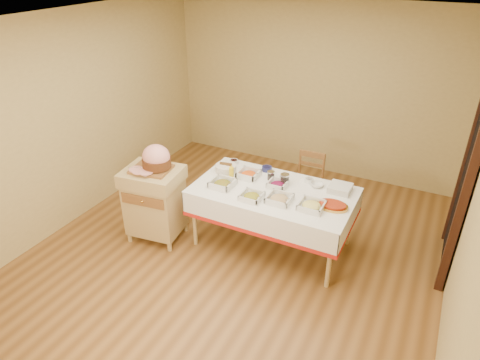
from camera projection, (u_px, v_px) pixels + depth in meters
name	position (u px, v px, depth m)	size (l,w,h in m)	color
room_shell	(238.00, 152.00, 4.49)	(5.00, 5.00, 5.00)	brown
doorway	(468.00, 176.00, 4.41)	(0.09, 1.10, 2.20)	black
dining_table	(273.00, 202.00, 4.94)	(1.82, 1.02, 0.76)	tan
butcher_cart	(155.00, 200.00, 5.12)	(0.72, 0.62, 0.93)	tan
dining_chair	(308.00, 183.00, 5.68)	(0.39, 0.37, 0.84)	brown
ham_on_board	(156.00, 160.00, 4.88)	(0.47, 0.44, 0.31)	brown
serving_dish_a	(222.00, 184.00, 4.92)	(0.26, 0.26, 0.11)	silver
serving_dish_b	(252.00, 196.00, 4.68)	(0.23, 0.23, 0.09)	silver
serving_dish_c	(279.00, 199.00, 4.63)	(0.26, 0.26, 0.10)	silver
serving_dish_d	(311.00, 206.00, 4.51)	(0.26, 0.26, 0.10)	silver
serving_dish_e	(249.00, 174.00, 5.12)	(0.25, 0.24, 0.12)	silver
serving_dish_f	(278.00, 184.00, 4.91)	(0.22, 0.21, 0.10)	silver
small_bowl_left	(234.00, 162.00, 5.44)	(0.11, 0.11, 0.05)	silver
small_bowl_mid	(267.00, 168.00, 5.27)	(0.13, 0.13, 0.05)	navy
small_bowl_right	(309.00, 180.00, 5.01)	(0.10, 0.10, 0.05)	silver
bowl_white_imported	(276.00, 176.00, 5.12)	(0.16, 0.16, 0.04)	silver
bowl_small_imported	(317.00, 185.00, 4.92)	(0.15, 0.15, 0.05)	silver
preserve_jar_left	(271.00, 176.00, 5.05)	(0.09, 0.09, 0.11)	silver
preserve_jar_right	(285.00, 180.00, 4.95)	(0.11, 0.11, 0.13)	silver
mustard_bottle	(231.00, 172.00, 5.07)	(0.06, 0.06, 0.18)	yellow
bread_basket	(226.00, 168.00, 5.23)	(0.26, 0.26, 0.11)	silver
plate_stack	(340.00, 188.00, 4.82)	(0.24, 0.24, 0.07)	silver
brass_platter	(333.00, 205.00, 4.53)	(0.34, 0.24, 0.04)	gold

